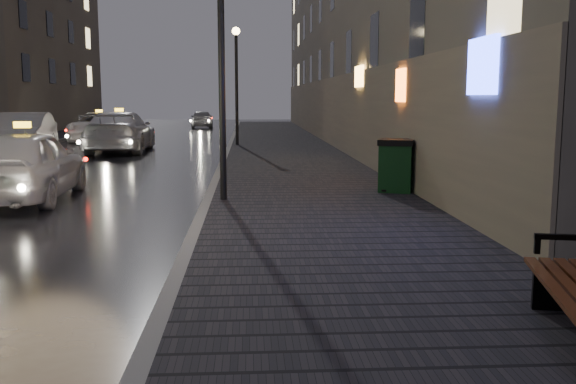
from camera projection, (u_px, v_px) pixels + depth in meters
name	position (u px, v px, depth m)	size (l,w,h in m)	color
ground	(50.00, 292.00, 7.69)	(120.00, 120.00, 0.00)	black
sidewalk	(283.00, 148.00, 28.65)	(4.60, 58.00, 0.15)	black
curb	(229.00, 148.00, 28.50)	(0.20, 58.00, 0.15)	slate
curb_far	(25.00, 149.00, 27.98)	(0.20, 58.00, 0.15)	slate
building_near	(343.00, 12.00, 31.84)	(1.80, 50.00, 13.00)	#605B54
building_far_c	(20.00, 51.00, 44.59)	(6.00, 22.00, 11.00)	#6B6051
lamp_near	(221.00, 40.00, 13.21)	(0.36, 0.36, 5.28)	black
lamp_far	(236.00, 71.00, 29.01)	(0.36, 0.36, 5.28)	black
trash_bin	(397.00, 165.00, 14.78)	(1.02, 1.02, 1.21)	black
taxi_near	(25.00, 164.00, 14.39)	(1.93, 4.80, 1.64)	silver
car_left_mid	(23.00, 134.00, 25.35)	(1.81, 5.19, 1.71)	#929299
taxi_mid	(120.00, 132.00, 27.30)	(2.40, 5.91, 1.71)	silver
taxi_far	(100.00, 126.00, 34.22)	(2.53, 5.48, 1.52)	silver
car_far	(202.00, 119.00, 48.44)	(1.60, 3.99, 1.36)	gray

